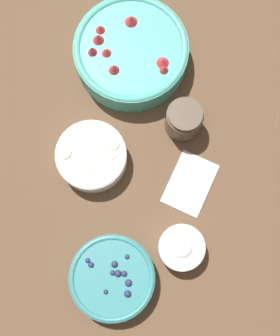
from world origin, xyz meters
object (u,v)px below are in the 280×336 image
(bowl_blueberries, at_px, (112,278))
(bowl_cream, at_px, (181,248))
(bowl_bananas, at_px, (92,156))
(jar_chocolate, at_px, (184,120))
(bowl_strawberries, at_px, (131,52))

(bowl_blueberries, distance_m, bowl_cream, 0.16)
(bowl_bananas, height_order, jar_chocolate, jar_chocolate)
(jar_chocolate, bearing_deg, bowl_cream, 24.81)
(bowl_blueberries, height_order, bowl_bananas, same)
(bowl_cream, bearing_deg, bowl_strawberries, -139.47)
(bowl_strawberries, height_order, bowl_bananas, bowl_strawberries)
(bowl_strawberries, xyz_separation_m, bowl_bananas, (0.25, 0.03, -0.01))
(bowl_strawberries, bearing_deg, bowl_cream, 40.53)
(bowl_blueberries, distance_m, jar_chocolate, 0.38)
(bowl_bananas, relative_size, bowl_cream, 1.57)
(bowl_blueberries, xyz_separation_m, bowl_cream, (-0.12, 0.10, -0.00))
(bowl_bananas, height_order, bowl_cream, same)
(jar_chocolate, bearing_deg, bowl_strawberries, -117.03)
(bowl_cream, xyz_separation_m, jar_chocolate, (-0.25, -0.12, 0.01))
(bowl_cream, bearing_deg, bowl_bananas, -108.98)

